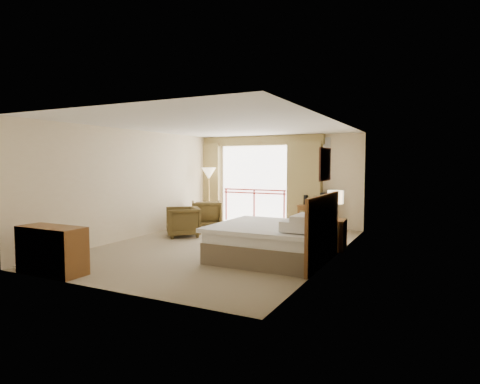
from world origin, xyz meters
The scene contains 29 objects.
floor centered at (0.00, 0.00, 0.00)m, with size 7.00×7.00×0.00m, color #88795C.
ceiling centered at (0.00, 0.00, 2.70)m, with size 7.00×7.00×0.00m, color white.
wall_back centered at (0.00, 3.50, 1.35)m, with size 5.00×5.00×0.00m, color beige.
wall_front centered at (0.00, -3.50, 1.35)m, with size 5.00×5.00×0.00m, color beige.
wall_left centered at (-2.50, 0.00, 1.35)m, with size 7.00×7.00×0.00m, color beige.
wall_right centered at (2.50, 0.00, 1.35)m, with size 7.00×7.00×0.00m, color beige.
balcony_door centered at (-0.80, 3.48, 1.20)m, with size 2.40×2.40×0.00m, color white.
balcony_railing centered at (-0.80, 3.46, 0.81)m, with size 2.09×0.03×1.02m.
curtain_left centered at (-2.45, 3.35, 1.25)m, with size 1.00×0.26×2.50m, color olive.
curtain_right centered at (0.85, 3.35, 1.25)m, with size 1.00×0.26×2.50m, color olive.
valance centered at (-0.80, 3.38, 2.55)m, with size 4.40×0.22×0.28m, color olive.
hvac_vent centered at (1.30, 3.47, 2.35)m, with size 0.50×0.04×0.50m, color silver.
bed centered at (1.50, -0.60, 0.38)m, with size 2.13×2.06×0.97m.
headboard centered at (2.46, -0.60, 0.65)m, with size 0.06×2.10×1.30m, color #5C3317.
framed_art centered at (2.47, -0.60, 1.85)m, with size 0.04×0.72×0.60m.
nightstand centered at (2.34, 0.77, 0.33)m, with size 0.46×0.55×0.66m, color #5C3317.
table_lamp centered at (2.34, 0.82, 1.13)m, with size 0.34×0.34×0.60m.
phone centered at (2.29, 0.62, 0.70)m, with size 0.19×0.15×0.08m, color black.
desk centered at (1.29, 3.26, 0.54)m, with size 1.06×0.51×0.69m.
tv centered at (1.59, 3.20, 0.87)m, with size 0.40×0.32×0.36m.
coffee_maker centered at (0.94, 3.21, 0.83)m, with size 0.13×0.13×0.28m, color black.
cup centered at (1.09, 3.16, 0.74)m, with size 0.07×0.07×0.10m, color white.
wastebasket centered at (1.05, 2.43, 0.16)m, with size 0.25×0.25×0.31m, color black.
armchair_far centered at (-1.74, 2.16, 0.00)m, with size 0.83×0.86×0.78m, color #473719.
armchair_near centered at (-1.51, 0.64, 0.00)m, with size 0.81×0.83×0.76m, color #473719.
side_table centered at (-1.80, 1.31, 0.40)m, with size 0.54×0.54×0.58m.
book centered at (-1.80, 1.31, 0.59)m, with size 0.16×0.21×0.02m, color white.
floor_lamp centered at (-2.06, 2.84, 1.49)m, with size 0.44×0.44×1.73m.
dresser centered at (-1.48, -3.26, 0.40)m, with size 1.21×0.52×0.81m.
Camera 1 is at (4.36, -7.79, 1.87)m, focal length 30.00 mm.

